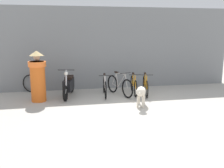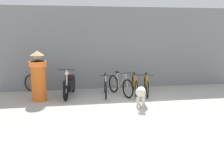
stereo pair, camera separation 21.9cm
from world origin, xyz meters
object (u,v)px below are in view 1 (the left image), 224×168
Objects in this scene: bicycle_2 at (134,85)px; bicycle_3 at (145,86)px; stray_dog at (141,92)px; spare_tire_left at (31,83)px; motorcycle at (69,85)px; bicycle_0 at (105,87)px; bicycle_1 at (120,86)px; person_in_robes at (38,76)px.

bicycle_3 is (0.41, -0.18, 0.00)m from bicycle_2.
spare_tire_left is (-3.64, 2.77, -0.11)m from stray_dog.
spare_tire_left is at bearing -97.25° from bicycle_2.
motorcycle is 2.57× the size of spare_tire_left.
bicycle_3 is (1.56, -0.10, -0.00)m from bicycle_0.
bicycle_1 is 1.90m from motorcycle.
bicycle_2 is at bearing -100.49° from bicycle_3.
bicycle_0 is at bearing -80.91° from bicycle_3.
person_in_robes is (-3.51, -0.37, 0.53)m from bicycle_2.
bicycle_0 is at bearing 175.61° from person_in_robes.
person_in_robes is at bearing -76.48° from bicycle_0.
spare_tire_left is (-3.32, 1.16, -0.01)m from bicycle_1.
bicycle_0 is 1.85m from stray_dog.
bicycle_1 is 0.58m from bicycle_2.
person_in_robes reaches higher than motorcycle.
motorcycle is (-2.47, 0.07, 0.08)m from bicycle_2.
bicycle_3 is at bearing 171.44° from person_in_robes.
motorcycle is 1.22m from person_in_robes.
motorcycle is at bearing -82.24° from bicycle_3.
bicycle_2 is (1.14, 0.08, -0.01)m from bicycle_0.
bicycle_1 is at bearing -146.78° from stray_dog.
bicycle_2 is at bearing 78.51° from bicycle_1.
bicycle_3 is 3.97m from person_in_robes.
stray_dog is at bearing 64.00° from motorcycle.
bicycle_1 is at bearing 95.91° from bicycle_0.
bicycle_3 is at bearing 64.80° from bicycle_1.
person_in_robes reaches higher than bicycle_1.
bicycle_0 is 0.95× the size of person_in_robes.
person_in_robes is at bearing -75.17° from spare_tire_left.
bicycle_1 is at bearing -19.25° from spare_tire_left.
bicycle_0 is at bearing 96.21° from motorcycle.
stray_dog is (2.21, -1.77, 0.05)m from motorcycle.
bicycle_2 is 0.90× the size of motorcycle.
stray_dog is 3.54m from person_in_robes.
person_in_robes is (-3.26, 1.33, 0.40)m from stray_dog.
bicycle_1 is 0.99× the size of bicycle_3.
stray_dog is (-0.26, -1.70, 0.13)m from bicycle_2.
spare_tire_left reaches higher than stray_dog.
person_in_robes is (-2.37, -0.29, 0.52)m from bicycle_0.
bicycle_2 is at bearing 101.03° from motorcycle.
spare_tire_left is at bearing -129.23° from bicycle_1.
bicycle_2 is at bearing -166.53° from stray_dog.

